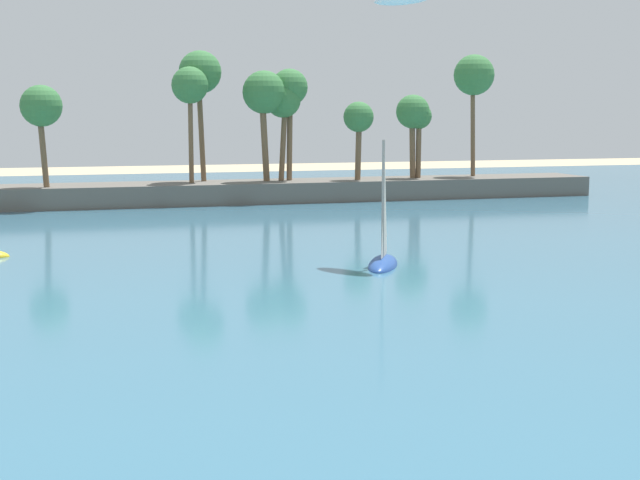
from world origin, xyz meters
The scene contains 4 objects.
sea centered at (0.00, 60.44, 0.03)m, with size 220.00×102.02×0.06m, color #386B84.
palm_headland centered at (3.23, 71.48, 3.33)m, with size 87.50×6.32×12.93m.
sailboat_toward_headland centered at (11.98, 37.44, 0.66)m, with size 3.27×4.74×6.67m.
kite_aloft_high_over_bay centered at (13.35, 38.88, 13.13)m, with size 3.39×1.15×0.47m, color white.
Camera 1 is at (-3.48, -3.86, 7.49)m, focal length 50.51 mm.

